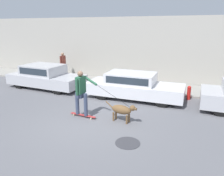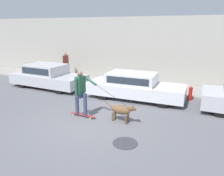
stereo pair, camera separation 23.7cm
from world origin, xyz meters
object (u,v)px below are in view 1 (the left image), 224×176
parked_car_0 (46,77)px  parked_car_1 (134,86)px  dog (122,110)px  pedestrian_with_bag (63,63)px  fire_hydrant (189,92)px  skateboarder (81,91)px

parked_car_0 → parked_car_1: size_ratio=0.95×
dog → pedestrian_with_bag: size_ratio=0.79×
pedestrian_with_bag → fire_hydrant: 8.33m
parked_car_0 → dog: bearing=-24.0°
parked_car_1 → skateboarder: 3.18m
parked_car_0 → parked_car_1: bearing=2.2°
pedestrian_with_bag → fire_hydrant: pedestrian_with_bag is taller
parked_car_0 → pedestrian_with_bag: pedestrian_with_bag is taller
parked_car_0 → fire_hydrant: 7.72m
dog → skateboarder: size_ratio=0.51×
dog → skateboarder: (-1.58, -0.17, 0.57)m
dog → fire_hydrant: bearing=68.8°
dog → pedestrian_with_bag: (-6.08, 5.18, 0.53)m
parked_car_0 → skateboarder: 4.99m
parked_car_1 → pedestrian_with_bag: (-5.66, 2.42, 0.39)m
dog → fire_hydrant: 4.14m
parked_car_0 → fire_hydrant: size_ratio=6.54×
skateboarder → pedestrian_with_bag: bearing=133.8°
parked_car_1 → dog: parked_car_1 is taller
dog → skateboarder: skateboarder is taller
skateboarder → fire_hydrant: bearing=49.5°
skateboarder → pedestrian_with_bag: (-4.50, 5.34, -0.03)m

